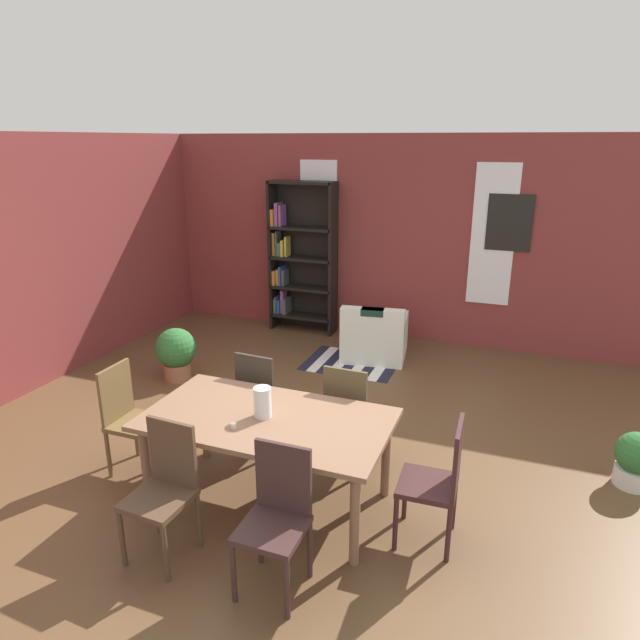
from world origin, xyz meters
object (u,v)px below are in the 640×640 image
object	(u,v)px
dining_table	(267,426)
potted_plant_by_shelf	(176,352)
dining_chair_near_left	(164,486)
dining_chair_far_left	(261,396)
dining_chair_near_right	(277,514)
bookshelf_tall	(299,258)
vase_on_table	(263,402)
dining_chair_far_right	(349,411)
dining_chair_head_left	(129,415)
potted_plant_corner	(636,459)
dining_chair_head_right	(439,479)
armchair_white	(375,337)

from	to	relation	value
dining_table	potted_plant_by_shelf	distance (m)	2.72
dining_chair_near_left	potted_plant_by_shelf	xyz separation A→B (m)	(-1.64, 2.48, -0.16)
potted_plant_by_shelf	dining_chair_far_left	bearing A→B (deg)	-31.62
dining_chair_near_left	dining_chair_near_right	bearing A→B (deg)	0.01
bookshelf_tall	potted_plant_by_shelf	world-z (taller)	bookshelf_tall
vase_on_table	dining_chair_far_right	distance (m)	0.93
dining_chair_far_left	bookshelf_tall	size ratio (longest dim) A/B	0.43
dining_chair_head_left	potted_plant_corner	xyz separation A→B (m)	(4.04, 1.28, -0.27)
dining_chair_head_right	armchair_white	size ratio (longest dim) A/B	1.05
dining_chair_far_left	potted_plant_by_shelf	bearing A→B (deg)	148.38
dining_chair_near_left	armchair_white	size ratio (longest dim) A/B	1.05
dining_chair_far_right	potted_plant_by_shelf	xyz separation A→B (m)	(-2.48, 1.01, -0.16)
dining_table	dining_chair_head_left	distance (m)	1.32
dining_table	potted_plant_by_shelf	bearing A→B (deg)	139.73
dining_chair_near_left	potted_plant_corner	distance (m)	3.74
dining_chair_head_left	dining_chair_near_right	bearing A→B (deg)	-23.11
dining_chair_near_left	armchair_white	bearing A→B (deg)	84.78
dining_chair_near_right	dining_chair_far_left	xyz separation A→B (m)	(-0.85, 1.48, 0.00)
armchair_white	potted_plant_by_shelf	bearing A→B (deg)	-142.85
dining_chair_head_right	potted_plant_corner	distance (m)	1.93
armchair_white	dining_chair_near_right	bearing A→B (deg)	-83.29
bookshelf_tall	potted_plant_corner	world-z (taller)	bookshelf_tall
potted_plant_by_shelf	vase_on_table	bearing A→B (deg)	-40.72
dining_chair_near_right	potted_plant_corner	distance (m)	3.07
dining_chair_far_right	potted_plant_by_shelf	world-z (taller)	dining_chair_far_right
vase_on_table	dining_chair_far_left	world-z (taller)	vase_on_table
dining_chair_far_right	potted_plant_corner	size ratio (longest dim) A/B	2.01
vase_on_table	dining_chair_far_right	world-z (taller)	vase_on_table
dining_chair_head_left	dining_chair_far_right	bearing A→B (deg)	23.18
dining_table	dining_chair_near_right	world-z (taller)	dining_chair_near_right
bookshelf_tall	dining_chair_far_left	bearing A→B (deg)	-72.88
potted_plant_corner	potted_plant_by_shelf	bearing A→B (deg)	174.40
bookshelf_tall	armchair_white	distance (m)	1.74
dining_chair_near_right	bookshelf_tall	distance (m)	5.10
dining_chair_far_left	dining_chair_head_right	bearing A→B (deg)	-23.00
dining_chair_head_right	potted_plant_by_shelf	world-z (taller)	dining_chair_head_right
potted_plant_by_shelf	dining_chair_head_left	bearing A→B (deg)	-66.71
armchair_white	potted_plant_by_shelf	size ratio (longest dim) A/B	1.42
dining_chair_head_left	potted_plant_corner	world-z (taller)	dining_chair_head_left
dining_chair_near_left	bookshelf_tall	xyz separation A→B (m)	(-1.01, 4.72, 0.58)
dining_chair_far_right	potted_plant_corner	world-z (taller)	dining_chair_far_right
vase_on_table	potted_plant_by_shelf	xyz separation A→B (m)	(-2.03, 1.74, -0.51)
dining_chair_near_left	dining_chair_head_right	distance (m)	1.88
armchair_white	potted_plant_corner	size ratio (longest dim) A/B	1.91
vase_on_table	dining_chair_head_right	world-z (taller)	vase_on_table
dining_chair_far_left	potted_plant_by_shelf	world-z (taller)	dining_chair_far_left
dining_chair_head_left	potted_plant_corner	distance (m)	4.24
potted_plant_by_shelf	potted_plant_corner	distance (m)	4.81
dining_table	armchair_white	distance (m)	3.29
dining_chair_far_left	armchair_white	xyz separation A→B (m)	(0.37, 2.53, -0.23)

